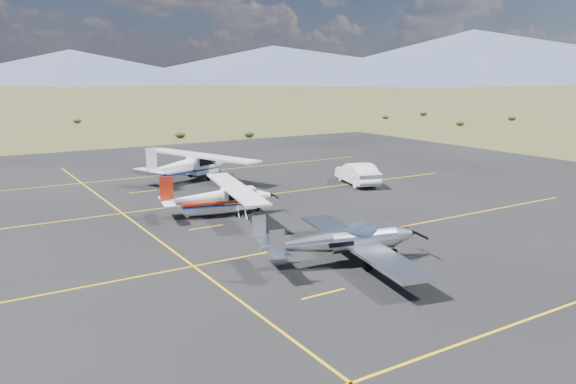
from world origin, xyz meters
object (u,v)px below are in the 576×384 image
object	(u,v)px
sedan	(357,173)
aircraft_cessna	(219,197)
aircraft_low_wing	(344,240)
aircraft_plain	(189,164)

from	to	relation	value
sedan	aircraft_cessna	bearing A→B (deg)	29.08
aircraft_low_wing	aircraft_plain	distance (m)	21.81
aircraft_low_wing	aircraft_cessna	size ratio (longest dim) A/B	1.02
aircraft_cessna	aircraft_low_wing	bearing A→B (deg)	-72.51
aircraft_plain	aircraft_cessna	bearing A→B (deg)	-122.93
aircraft_low_wing	aircraft_cessna	bearing A→B (deg)	107.52
aircraft_low_wing	aircraft_cessna	distance (m)	10.68
aircraft_low_wing	sedan	distance (m)	18.14
aircraft_plain	sedan	xyz separation A→B (m)	(10.19, -7.96, -0.47)
aircraft_low_wing	aircraft_cessna	xyz separation A→B (m)	(-1.04, 10.63, 0.07)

